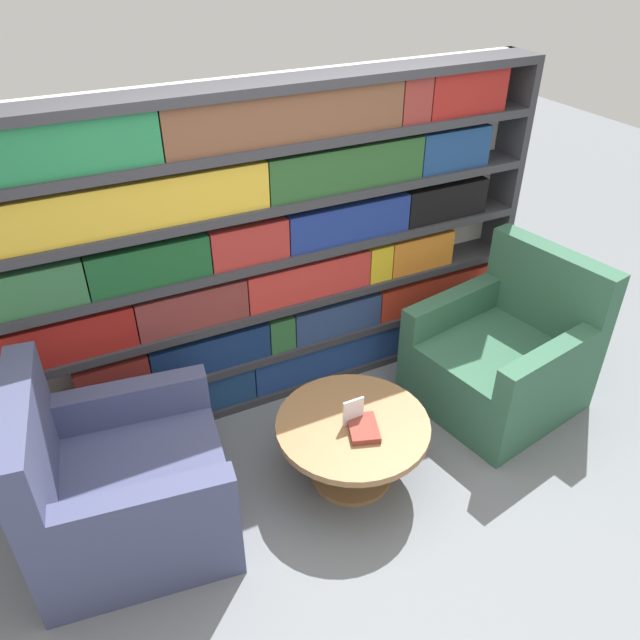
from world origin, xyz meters
name	(u,v)px	position (x,y,z in m)	size (l,w,h in m)	color
ground_plane	(369,522)	(0.00, 0.00, 0.00)	(14.00, 14.00, 0.00)	slate
bookshelf	(265,254)	(-0.01, 1.26, 0.98)	(3.46, 0.30, 1.95)	silver
armchair_left	(122,488)	(-1.11, 0.50, 0.32)	(1.01, 0.97, 0.96)	#42476B
armchair_right	(503,357)	(1.25, 0.50, 0.32)	(1.04, 1.00, 0.96)	#336047
coffee_table	(352,438)	(0.07, 0.32, 0.29)	(0.82, 0.82, 0.40)	olive
table_sign	(353,413)	(0.07, 0.32, 0.47)	(0.12, 0.06, 0.16)	black
stray_book	(363,428)	(0.09, 0.25, 0.42)	(0.21, 0.25, 0.03)	brown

